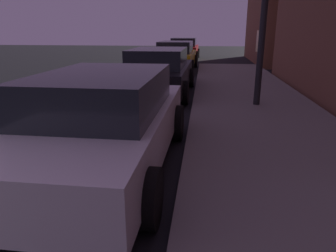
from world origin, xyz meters
name	(u,v)px	position (x,y,z in m)	size (l,w,h in m)	color
car_white	(104,121)	(2.85, 4.24, 0.72)	(2.12, 4.49, 1.43)	silver
car_black	(159,71)	(2.85, 9.92, 0.72)	(2.13, 4.57, 1.43)	black
car_yellow_cab	(176,56)	(2.85, 15.99, 0.71)	(2.09, 4.40, 1.43)	gold
car_red	(184,49)	(2.85, 22.14, 0.70)	(2.12, 4.05, 1.43)	maroon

